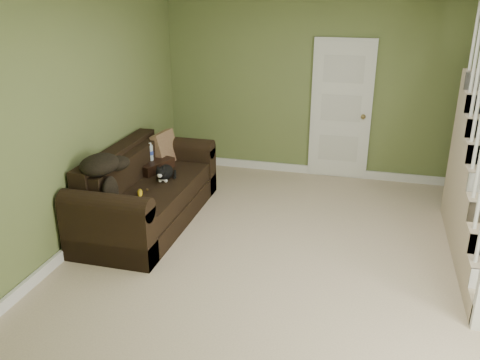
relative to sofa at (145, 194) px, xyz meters
The scene contains 13 objects.
floor 2.13m from the sofa, 16.29° to the right, with size 5.00×5.50×0.01m, color tan.
wall_back 3.11m from the sofa, 46.92° to the left, with size 5.00×0.04×2.60m, color olive.
wall_front 4.02m from the sofa, 58.84° to the right, with size 5.00×0.04×2.60m, color olive.
wall_left 1.22m from the sofa, 129.15° to the right, with size 0.04×5.50×2.60m, color olive.
baseboard_back 2.95m from the sofa, 46.52° to the left, with size 5.00×0.04×0.12m, color white.
baseboard_left 0.79m from the sofa, 127.35° to the right, with size 0.04×5.50×0.12m, color white.
door 3.07m from the sofa, 44.95° to the left, with size 0.86×0.12×2.02m.
sofa is the anchor object (origin of this frame).
side_table 0.52m from the sofa, 110.98° to the left, with size 0.65×0.65×0.84m.
cat 0.34m from the sofa, 41.62° to the left, with size 0.25×0.48×0.23m.
banana 0.41m from the sofa, 73.11° to the right, with size 0.06×0.20×0.06m, color yellow.
throw_pillow 0.86m from the sofa, 93.73° to the left, with size 0.11×0.42×0.42m, color #503120.
throw_blanket 0.89m from the sofa, 106.50° to the right, with size 0.38×0.50×0.21m, color black.
Camera 1 is at (0.52, -4.56, 2.74)m, focal length 38.00 mm.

